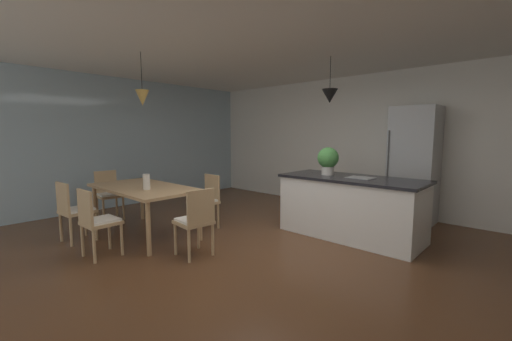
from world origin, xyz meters
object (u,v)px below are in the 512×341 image
potted_plant_on_island (328,159)px  chair_near_right (97,220)px  chair_kitchen_end (196,220)px  chair_far_right (206,199)px  chair_window_end (109,193)px  dining_table (144,191)px  vase_on_dining_table (146,182)px  kitchen_island (351,206)px  refrigerator (414,166)px  chair_near_left (74,209)px

potted_plant_on_island → chair_near_right: bearing=-118.0°
potted_plant_on_island → chair_kitchen_end: bearing=-107.8°
chair_far_right → chair_kitchen_end: 1.23m
chair_window_end → chair_kitchen_end: same height
dining_table → chair_far_right: (0.42, 0.85, -0.20)m
potted_plant_on_island → chair_window_end: bearing=-147.9°
chair_near_right → vase_on_dining_table: size_ratio=3.88×
chair_window_end → kitchen_island: bearing=29.2°
chair_near_right → vase_on_dining_table: vase_on_dining_table is taller
refrigerator → vase_on_dining_table: bearing=-125.2°
refrigerator → chair_near_left: bearing=-126.6°
vase_on_dining_table → chair_near_left: bearing=-132.6°
chair_near_left → chair_kitchen_end: size_ratio=1.00×
chair_near_left → chair_kitchen_end: bearing=26.3°
chair_window_end → vase_on_dining_table: 1.63m
chair_near_left → chair_window_end: 1.23m
chair_near_left → potted_plant_on_island: (2.38, 2.90, 0.67)m
chair_kitchen_end → chair_far_right: bearing=135.8°
vase_on_dining_table → chair_near_right: bearing=-79.3°
dining_table → vase_on_dining_table: size_ratio=8.30×
chair_near_left → vase_on_dining_table: size_ratio=3.88×
dining_table → chair_far_right: size_ratio=2.14×
chair_window_end → potted_plant_on_island: potted_plant_on_island is taller
dining_table → chair_near_left: bearing=-116.0°
chair_near_right → chair_kitchen_end: bearing=43.9°
chair_far_right → chair_kitchen_end: same height
kitchen_island → potted_plant_on_island: size_ratio=4.78×
chair_far_right → refrigerator: (2.38, 2.62, 0.52)m
chair_near_left → potted_plant_on_island: 3.81m
chair_window_end → vase_on_dining_table: bearing=-3.7°
kitchen_island → refrigerator: 1.58m
kitchen_island → refrigerator: (0.44, 1.43, 0.54)m
chair_kitchen_end → chair_near_left: bearing=-153.7°
chair_near_right → kitchen_island: 3.49m
kitchen_island → vase_on_dining_table: size_ratio=9.18×
chair_far_right → kitchen_island: (1.94, 1.20, -0.01)m
chair_window_end → kitchen_island: size_ratio=0.42×
chair_near_right → vase_on_dining_table: 0.86m
vase_on_dining_table → kitchen_island: bearing=45.9°
chair_far_right → potted_plant_on_island: bearing=37.9°
chair_near_left → chair_near_right: 0.84m
dining_table → chair_window_end: chair_window_end is taller
chair_far_right → chair_near_right: same height
chair_kitchen_end → potted_plant_on_island: potted_plant_on_island is taller
chair_near_left → chair_near_right: size_ratio=1.00×
chair_near_left → vase_on_dining_table: bearing=47.4°
refrigerator → vase_on_dining_table: size_ratio=8.89×
vase_on_dining_table → potted_plant_on_island: bearing=51.9°
refrigerator → potted_plant_on_island: 1.66m
dining_table → chair_near_left: size_ratio=2.14×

